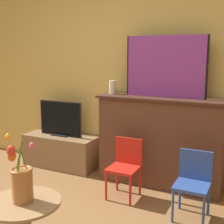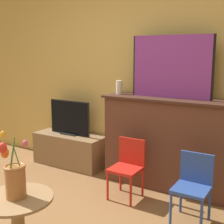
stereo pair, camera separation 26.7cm
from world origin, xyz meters
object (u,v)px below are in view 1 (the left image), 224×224
painting (165,67)px  chair_red (125,164)px  vase_tulips (21,181)px  tv_monitor (60,119)px  chair_blue (193,180)px

painting → chair_red: bearing=-119.6°
painting → vase_tulips: painting is taller
painting → tv_monitor: (-1.38, -0.02, -0.71)m
chair_red → chair_blue: bearing=-9.4°
tv_monitor → chair_blue: (1.85, -0.56, -0.29)m
chair_blue → tv_monitor: bearing=163.1°
chair_blue → chair_red: bearing=170.6°
chair_blue → vase_tulips: (-0.99, -1.15, 0.25)m
tv_monitor → chair_red: (1.12, -0.44, -0.29)m
painting → chair_blue: painting is taller
chair_red → vase_tulips: (-0.26, -1.27, 0.25)m
painting → tv_monitor: 1.55m
painting → vase_tulips: (-0.52, -1.73, -0.74)m
chair_blue → painting: bearing=128.5°
vase_tulips → chair_blue: bearing=49.3°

